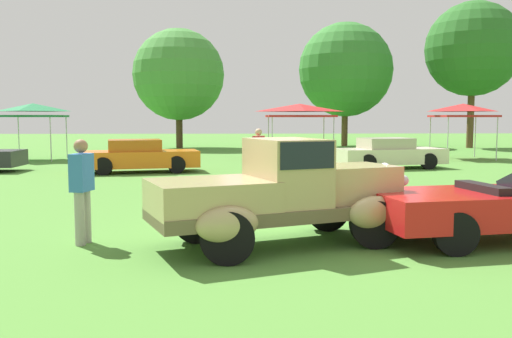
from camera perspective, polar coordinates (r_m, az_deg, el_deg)
ground_plane at (r=9.29m, az=3.88°, el=-7.25°), size 120.00×120.00×0.00m
feature_pickup_truck at (r=8.63m, az=2.77°, el=-2.39°), size 4.32×2.88×1.70m
show_car_orange at (r=20.70m, az=-12.16°, el=1.31°), size 4.56×2.57×1.22m
show_car_cream at (r=22.44m, az=13.71°, el=1.59°), size 4.57×2.53×1.22m
spectator_near_truck at (r=17.16m, az=0.27°, el=1.67°), size 0.40×0.47×1.69m
spectator_between_cars at (r=9.15m, az=-17.72°, el=-1.88°), size 0.32×0.44×1.69m
canopy_tent_left_field at (r=28.30m, az=-22.28°, el=5.79°), size 2.64×2.64×2.71m
canopy_tent_center_field at (r=27.15m, az=4.58°, el=6.21°), size 3.23×3.23×2.71m
canopy_tent_right_field at (r=28.70m, az=20.83°, el=5.83°), size 2.62×2.62×2.71m
treeline_far_left at (r=36.92m, az=-8.09°, el=9.72°), size 6.02×6.02×7.87m
treeline_mid_left at (r=39.80m, az=9.33°, el=10.18°), size 6.64×6.64×8.72m
treeline_center at (r=39.66m, az=21.73°, el=11.55°), size 6.23×6.23×9.67m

